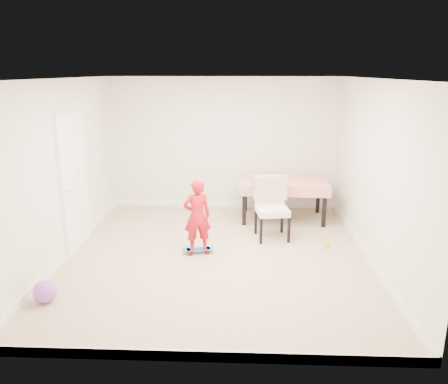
{
  "coord_description": "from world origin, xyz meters",
  "views": [
    {
      "loc": [
        0.36,
        -6.09,
        2.7
      ],
      "look_at": [
        0.1,
        0.2,
        0.95
      ],
      "focal_mm": 35.0,
      "sensor_mm": 36.0,
      "label": 1
    }
  ],
  "objects_px": {
    "balloon": "(45,292)",
    "skateboard": "(198,251)",
    "dining_chair": "(272,209)",
    "child": "(197,218)",
    "dining_table": "(283,199)"
  },
  "relations": [
    {
      "from": "skateboard",
      "to": "balloon",
      "type": "distance_m",
      "value": 2.3
    },
    {
      "from": "skateboard",
      "to": "dining_chair",
      "type": "bearing_deg",
      "value": 18.32
    },
    {
      "from": "dining_table",
      "to": "balloon",
      "type": "xyz_separation_m",
      "value": [
        -3.13,
        -3.25,
        -0.24
      ]
    },
    {
      "from": "dining_table",
      "to": "balloon",
      "type": "height_order",
      "value": "dining_table"
    },
    {
      "from": "dining_chair",
      "to": "child",
      "type": "xyz_separation_m",
      "value": [
        -1.17,
        -0.7,
        0.05
      ]
    },
    {
      "from": "dining_table",
      "to": "skateboard",
      "type": "height_order",
      "value": "dining_table"
    },
    {
      "from": "dining_table",
      "to": "balloon",
      "type": "distance_m",
      "value": 4.51
    },
    {
      "from": "skateboard",
      "to": "dining_table",
      "type": "bearing_deg",
      "value": 37.76
    },
    {
      "from": "dining_table",
      "to": "dining_chair",
      "type": "height_order",
      "value": "dining_chair"
    },
    {
      "from": "skateboard",
      "to": "balloon",
      "type": "height_order",
      "value": "balloon"
    },
    {
      "from": "skateboard",
      "to": "balloon",
      "type": "relative_size",
      "value": 1.75
    },
    {
      "from": "dining_chair",
      "to": "skateboard",
      "type": "height_order",
      "value": "dining_chair"
    },
    {
      "from": "dining_chair",
      "to": "child",
      "type": "relative_size",
      "value": 0.9
    },
    {
      "from": "dining_table",
      "to": "dining_chair",
      "type": "distance_m",
      "value": 1.06
    },
    {
      "from": "balloon",
      "to": "skateboard",
      "type": "bearing_deg",
      "value": 42.27
    }
  ]
}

